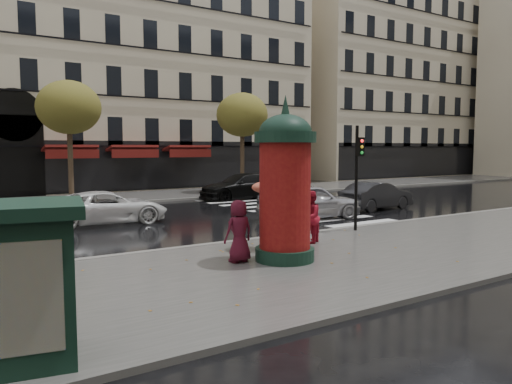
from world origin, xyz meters
TOP-DOWN VIEW (x-y plane):
  - ground at (0.00, 0.00)m, footprint 160.00×160.00m
  - near_sidewalk at (0.00, -0.50)m, footprint 90.00×7.00m
  - far_sidewalk at (0.00, 19.00)m, footprint 90.00×6.00m
  - near_kerb at (0.00, 3.00)m, footprint 90.00×0.25m
  - far_kerb at (0.00, 16.00)m, footprint 90.00×0.25m
  - zebra_crossing at (6.00, 9.60)m, footprint 3.60×11.75m
  - bldg_far_corner at (6.00, 30.00)m, footprint 26.00×14.00m
  - bldg_far_right at (34.00, 30.00)m, footprint 24.00×14.00m
  - tree_far_left at (-2.00, 18.00)m, footprint 3.40×3.40m
  - tree_far_right at (9.00, 18.00)m, footprint 3.40×3.40m
  - woman_umbrella at (-0.37, 1.41)m, footprint 1.05×1.05m
  - woman_red at (1.12, 1.42)m, footprint 0.98×0.94m
  - man_burgundy at (-2.00, 0.45)m, footprint 0.80×0.54m
  - morris_column at (-0.92, -0.03)m, footprint 1.57×1.57m
  - traffic_light at (3.99, 2.32)m, footprint 0.25×0.35m
  - newsstand at (-7.63, -3.00)m, footprint 2.07×1.85m
  - car_silver at (4.96, 6.10)m, footprint 4.71×2.38m
  - car_darkgrey at (9.81, 6.83)m, footprint 4.22×1.76m
  - car_white at (-2.65, 9.45)m, footprint 4.88×2.47m
  - car_black at (6.97, 14.80)m, footprint 5.29×2.30m

SIDE VIEW (x-z plane):
  - ground at x=0.00m, z-range 0.00..0.00m
  - zebra_crossing at x=6.00m, z-range 0.00..0.01m
  - near_sidewalk at x=0.00m, z-range 0.00..0.12m
  - far_sidewalk at x=0.00m, z-range 0.00..0.12m
  - near_kerb at x=0.00m, z-range 0.00..0.14m
  - far_kerb at x=0.00m, z-range 0.00..0.14m
  - car_white at x=-2.65m, z-range 0.00..1.32m
  - car_darkgrey at x=9.81m, z-range 0.00..1.35m
  - car_black at x=6.97m, z-range 0.00..1.51m
  - car_silver at x=4.96m, z-range 0.00..1.54m
  - man_burgundy at x=-2.00m, z-range 0.12..1.71m
  - woman_red at x=1.12m, z-range 0.12..1.72m
  - newsstand at x=-7.63m, z-range 0.15..2.32m
  - woman_umbrella at x=-0.37m, z-range 0.44..2.47m
  - morris_column at x=-0.92m, z-range 0.03..4.26m
  - traffic_light at x=3.99m, z-range 0.51..4.18m
  - tree_far_left at x=-2.00m, z-range 1.85..8.49m
  - tree_far_right at x=9.00m, z-range 1.85..8.49m
  - bldg_far_corner at x=6.00m, z-range -0.14..22.76m
  - bldg_far_right at x=34.00m, z-range -0.14..22.76m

